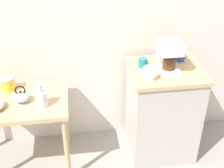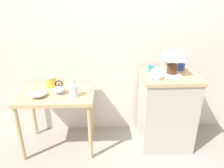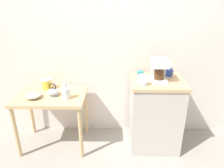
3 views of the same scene
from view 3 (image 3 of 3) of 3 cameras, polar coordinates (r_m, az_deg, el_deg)
name	(u,v)px [view 3 (image 3 of 3)]	position (r m, az deg, el deg)	size (l,w,h in m)	color
ground_plane	(107,142)	(2.94, -1.25, -15.42)	(8.00, 8.00, 0.00)	gray
back_wall	(116,32)	(2.70, 0.96, 13.89)	(4.40, 0.10, 2.80)	silver
wooden_table	(51,102)	(2.68, -16.14, -4.70)	(0.84, 0.57, 0.72)	tan
kitchen_counter	(155,114)	(2.71, 11.49, -7.89)	(0.63, 0.54, 0.91)	#BCB7AD
bowl_stoneware	(34,96)	(2.60, -20.51, -2.96)	(0.18, 0.18, 0.06)	#9E998C
teakettle	(53,92)	(2.57, -15.66, -2.06)	(0.17, 0.14, 0.16)	#B2B5BA
glass_carafe_vase	(66,93)	(2.46, -12.42, -2.42)	(0.10, 0.10, 0.20)	silver
canister_enamel	(47,84)	(2.79, -17.25, 0.03)	(0.12, 0.12, 0.13)	gold
coffee_maker	(159,69)	(2.45, 12.63, 4.06)	(0.18, 0.22, 0.26)	white
mug_dark_teal	(141,75)	(2.53, 7.75, 2.55)	(0.08, 0.07, 0.08)	teal
mug_blue	(169,72)	(2.65, 15.21, 3.10)	(0.09, 0.08, 0.10)	#2D4CAD
table_clock	(142,80)	(2.30, 8.22, 1.00)	(0.13, 0.06, 0.14)	#B2B5BA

